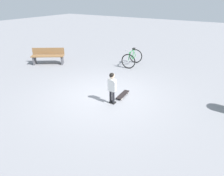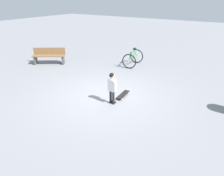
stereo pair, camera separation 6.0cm
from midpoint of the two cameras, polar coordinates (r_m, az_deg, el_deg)
The scene contains 5 objects.
ground_plane at distance 7.32m, azimuth -1.88°, elevation -1.95°, with size 50.00×50.00×0.00m, color gray.
child_person at distance 6.48m, azimuth 0.27°, elevation 0.86°, with size 0.36×0.24×1.06m.
skateboard at distance 7.22m, azimuth 3.29°, elevation -1.85°, with size 0.26×0.77×0.07m.
bicycle_near at distance 10.37m, azimuth 5.98°, elevation 8.21°, with size 0.83×1.15×0.85m.
street_bench at distance 11.05m, azimuth -16.81°, elevation 8.54°, with size 1.57×1.27×0.80m.
Camera 2 is at (-3.80, 5.35, 3.24)m, focal length 33.13 mm.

